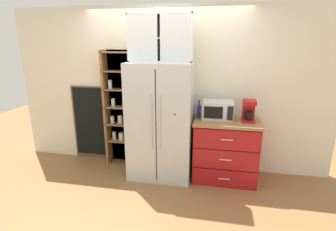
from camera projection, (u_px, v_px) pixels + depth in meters
The scene contains 11 objects.
ground_plane at pixel (162, 173), 4.14m from camera, with size 10.81×10.81×0.00m, color olive.
wall_back_cream at pixel (167, 90), 4.17m from camera, with size 5.10×0.10×2.55m, color silver.
refrigerator at pixel (161, 121), 3.90m from camera, with size 0.94×0.72×1.74m.
pantry_shelf_column at pixel (121, 108), 4.30m from camera, with size 0.54×0.25×1.90m.
counter_cabinet at pixel (225, 149), 3.87m from camera, with size 0.94×0.64×0.93m.
microwave at pixel (218, 110), 3.78m from camera, with size 0.44×0.33×0.26m.
coffee_maker at pixel (249, 110), 3.66m from camera, with size 0.17×0.20×0.31m.
mug_red at pixel (227, 116), 3.80m from camera, with size 0.11×0.08×0.09m.
bottle_cobalt at pixel (199, 110), 3.82m from camera, with size 0.06×0.06×0.27m.
upper_cabinet at pixel (162, 38), 3.62m from camera, with size 0.90×0.32×0.65m.
chalkboard_menu at pixel (90, 123), 4.52m from camera, with size 0.60×0.04×1.30m.
Camera 1 is at (0.82, -3.64, 2.01)m, focal length 27.75 mm.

